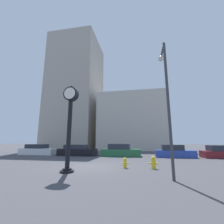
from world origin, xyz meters
TOP-DOWN VIEW (x-y plane):
  - ground_plane at (0.00, 0.00)m, footprint 200.00×200.00m
  - building_tall_tower at (-12.32, 24.00)m, footprint 11.20×12.00m
  - building_storefront_row at (2.06, 24.00)m, footprint 14.21×12.00m
  - street_clock at (-0.67, -2.07)m, footprint 0.90×0.80m
  - car_white at (-10.16, 8.06)m, footprint 4.78×1.76m
  - car_black at (-4.43, 7.93)m, footprint 4.75×1.94m
  - car_green at (1.19, 7.87)m, footprint 4.67×1.83m
  - car_blue at (7.27, 7.98)m, footprint 4.29×2.10m
  - car_maroon at (12.13, 7.97)m, footprint 4.04×1.85m
  - fire_hydrant_near at (2.50, -0.00)m, footprint 0.51×0.22m
  - fire_hydrant_far at (4.38, 0.03)m, footprint 0.62×0.27m
  - street_lamp_right at (5.03, -2.60)m, footprint 0.36×1.57m

SIDE VIEW (x-z plane):
  - ground_plane at x=0.00m, z-range 0.00..0.00m
  - fire_hydrant_near at x=2.50m, z-range 0.01..0.69m
  - fire_hydrant_far at x=4.38m, z-range 0.01..0.81m
  - car_maroon at x=12.13m, z-range -0.11..1.24m
  - car_black at x=-4.43m, z-range -0.10..1.24m
  - car_blue at x=7.27m, z-range -0.11..1.27m
  - car_white at x=-10.16m, z-range -0.11..1.27m
  - car_green at x=1.19m, z-range -0.12..1.34m
  - street_clock at x=-0.67m, z-range 0.47..5.77m
  - street_lamp_right at x=5.03m, z-range 1.09..8.08m
  - building_storefront_row at x=2.06m, z-range 0.00..11.81m
  - building_tall_tower at x=-12.32m, z-range 0.00..28.11m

